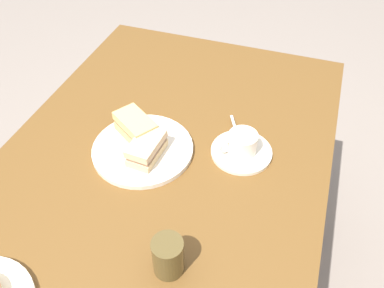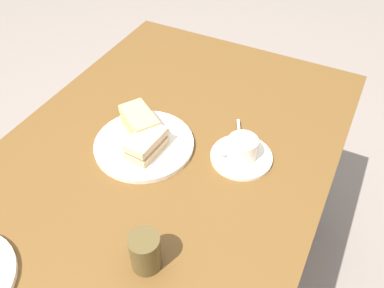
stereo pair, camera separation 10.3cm
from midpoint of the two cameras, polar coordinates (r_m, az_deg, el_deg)
ground_plane at (r=1.62m, az=-1.36°, el=-19.57°), size 6.00×6.00×0.00m
dining_table at (r=1.12m, az=-1.87°, el=-6.20°), size 1.25×0.84×0.70m
sandwich_plate at (r=1.06m, az=-4.14°, el=-0.18°), size 0.27×0.27×0.01m
sandwich_front at (r=1.01m, az=-3.86°, el=-0.24°), size 0.12×0.07×0.05m
sandwich_back at (r=1.07m, az=-4.82°, el=3.03°), size 0.12×0.14×0.06m
coffee_saucer at (r=1.04m, az=9.88°, el=-1.97°), size 0.16×0.16×0.01m
coffee_cup at (r=1.02m, az=10.03°, el=-0.63°), size 0.08×0.09×0.06m
spoon at (r=1.09m, az=9.53°, el=1.09°), size 0.09×0.05×0.01m
drinking_glass at (r=0.82m, az=-3.03°, el=-15.37°), size 0.06×0.06×0.09m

